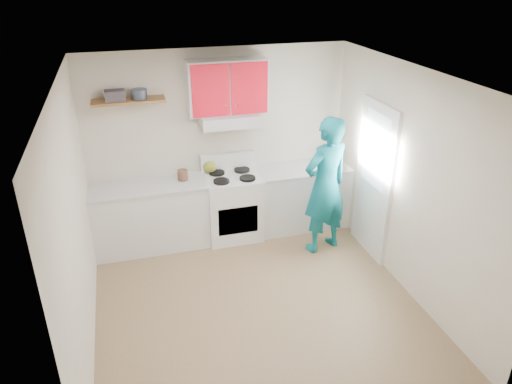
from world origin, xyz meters
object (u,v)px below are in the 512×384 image
object	(u,v)px
tin	(139,94)
crock	(183,176)
stove	(233,206)
kettle	(210,167)
person	(325,186)

from	to	relation	value
tin	crock	bearing A→B (deg)	-13.11
stove	crock	xyz separation A→B (m)	(-0.66, 0.06, 0.52)
stove	tin	distance (m)	1.99
crock	kettle	bearing A→B (deg)	21.91
kettle	tin	bearing A→B (deg)	-166.30
crock	person	world-z (taller)	person
tin	kettle	world-z (taller)	tin
crock	person	size ratio (longest dim) A/B	0.09
stove	crock	distance (m)	0.85
person	kettle	bearing A→B (deg)	-50.78
stove	tin	xyz separation A→B (m)	(-1.12, 0.17, 1.64)
kettle	person	size ratio (longest dim) A/B	0.10
tin	person	distance (m)	2.63
tin	kettle	bearing A→B (deg)	3.79
crock	stove	bearing A→B (deg)	-5.47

